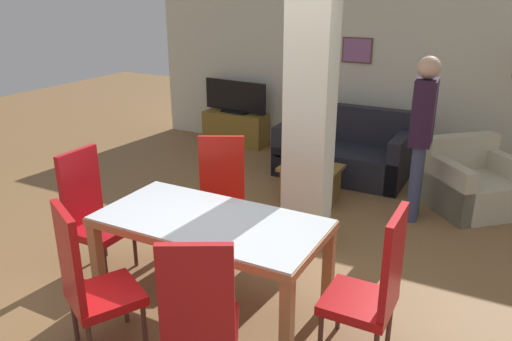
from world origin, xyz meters
name	(u,v)px	position (x,y,z in m)	size (l,w,h in m)	color
ground_plane	(213,305)	(0.00, 0.00, 0.00)	(18.00, 18.00, 0.00)	brown
back_wall	(371,69)	(0.00, 4.29, 1.35)	(7.20, 0.09, 2.70)	beige
divider_pillar	(310,112)	(0.24, 1.36, 1.35)	(0.42, 0.30, 2.70)	beige
dining_table	(211,237)	(0.00, 0.00, 0.62)	(1.76, 0.89, 0.78)	#A67043
dining_chair_head_right	(374,286)	(1.28, 0.00, 0.57)	(0.46, 0.46, 1.12)	#B81214
dining_chair_head_left	(92,211)	(-1.25, 0.00, 0.57)	(0.46, 0.46, 1.12)	red
dining_chair_near_right	(200,316)	(0.44, -0.82, 0.57)	(0.62, 0.62, 1.12)	#B2171B
dining_chair_near_left	(89,280)	(-0.44, -0.84, 0.57)	(0.62, 0.62, 1.12)	#B51214
dining_chair_far_left	(221,194)	(-0.44, 0.87, 0.57)	(0.62, 0.62, 1.12)	#B41911
sofa	(344,154)	(-0.05, 3.42, 0.30)	(1.71, 0.92, 0.91)	black
armchair	(472,186)	(1.63, 3.03, 0.28)	(1.25, 1.24, 0.81)	#BEB99A
coffee_table	(310,183)	(-0.11, 2.36, 0.23)	(0.69, 0.53, 0.44)	brown
bottle	(292,161)	(-0.29, 2.21, 0.53)	(0.07, 0.07, 0.23)	#4C2D14
tv_stand	(236,128)	(-2.11, 4.01, 0.26)	(1.06, 0.40, 0.53)	olive
tv_screen	(235,97)	(-2.11, 4.01, 0.78)	(1.15, 0.24, 0.52)	black
standing_person	(422,128)	(1.09, 2.45, 1.05)	(0.25, 0.40, 1.80)	#373E5C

